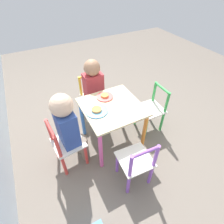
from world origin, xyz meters
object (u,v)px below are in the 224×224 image
chair_yellow (93,98)px  child_back (68,125)px  chair_red (66,145)px  kids_table (112,113)px  chair_green (152,110)px  chair_purple (136,163)px  plate_back (97,110)px  child_right (94,86)px  plate_right (105,96)px

chair_yellow → child_back: 0.71m
chair_red → chair_yellow: bearing=-47.4°
kids_table → chair_red: size_ratio=1.00×
kids_table → chair_green: bearing=-91.3°
chair_green → chair_yellow: bearing=-134.0°
kids_table → chair_yellow: (0.48, 0.01, -0.14)m
kids_table → chair_red: 0.50m
chair_purple → child_back: child_back is taller
chair_yellow → plate_back: (-0.48, 0.15, 0.24)m
child_back → child_right: bearing=-47.5°
chair_yellow → child_back: child_back is taller
chair_yellow → chair_purple: (-0.97, 0.03, 0.00)m
chair_green → kids_table: bearing=-90.0°
chair_red → chair_yellow: (0.53, -0.48, 0.00)m
plate_back → chair_green: bearing=-91.0°
chair_green → child_back: 0.93m
plate_right → chair_purple: bearing=177.2°
chair_red → plate_back: (0.05, -0.33, 0.24)m
chair_green → plate_back: chair_green is taller
kids_table → chair_purple: 0.50m
chair_green → chair_purple: same height
kids_table → child_right: 0.43m
chair_purple → plate_back: chair_purple is taller
child_back → plate_back: size_ratio=3.93×
chair_red → child_back: size_ratio=0.67×
chair_yellow → child_right: bearing=-90.0°
chair_purple → child_right: (0.91, -0.03, 0.20)m
plate_right → chair_red: bearing=112.2°
chair_red → plate_back: bearing=-87.6°
chair_green → plate_right: (0.16, 0.48, 0.24)m
kids_table → chair_yellow: 0.50m
child_back → plate_back: bearing=-87.0°
kids_table → child_right: size_ratio=0.70×
kids_table → chair_yellow: size_ratio=1.00×
chair_red → chair_yellow: size_ratio=1.00×
chair_yellow → chair_purple: same height
chair_yellow → chair_purple: 0.97m
chair_red → child_back: child_back is taller
child_back → kids_table: bearing=-90.0°
chair_red → kids_table: bearing=-90.0°
chair_red → child_right: child_right is taller
kids_table → chair_green: size_ratio=1.00×
child_back → plate_back: 0.27m
chair_purple → plate_right: (0.63, -0.03, 0.24)m
chair_yellow → plate_right: (-0.33, -0.01, 0.24)m
child_back → plate_right: 0.46m
child_back → plate_right: child_back is taller
chair_red → chair_green: 0.97m
chair_yellow → child_right: child_right is taller
kids_table → chair_purple: chair_purple is taller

